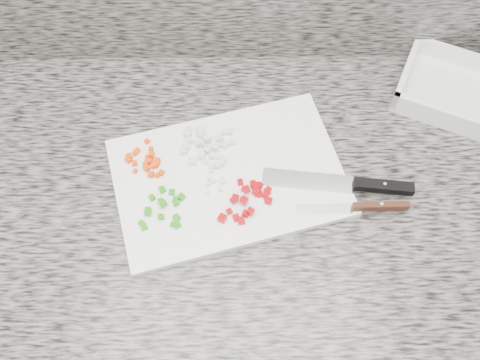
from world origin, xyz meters
name	(u,v)px	position (x,y,z in m)	size (l,w,h in m)	color
cabinet	(233,268)	(0.00, 1.44, 0.43)	(3.92, 0.62, 0.86)	silver
countertop	(230,186)	(0.00, 1.44, 0.88)	(3.96, 0.64, 0.04)	slate
cutting_board	(229,177)	(0.00, 1.44, 0.91)	(0.40, 0.27, 0.01)	white
carrot_pile	(147,162)	(-0.15, 1.47, 0.92)	(0.07, 0.08, 0.02)	#ED4205
onion_pile	(205,146)	(-0.04, 1.50, 0.92)	(0.10, 0.09, 0.02)	silver
green_pepper_pile	(164,208)	(-0.11, 1.38, 0.92)	(0.08, 0.08, 0.02)	#25850C
red_pepper_pile	(249,199)	(0.03, 1.39, 0.92)	(0.10, 0.09, 0.02)	#A90208
garlic_pile	(215,182)	(-0.03, 1.43, 0.92)	(0.04, 0.05, 0.01)	beige
chef_knife	(357,184)	(0.22, 1.42, 0.92)	(0.27, 0.06, 0.02)	silver
paring_knife	(366,207)	(0.23, 1.38, 0.92)	(0.19, 0.02, 0.02)	silver
tray	(459,93)	(0.45, 1.62, 0.92)	(0.28, 0.25, 0.05)	silver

